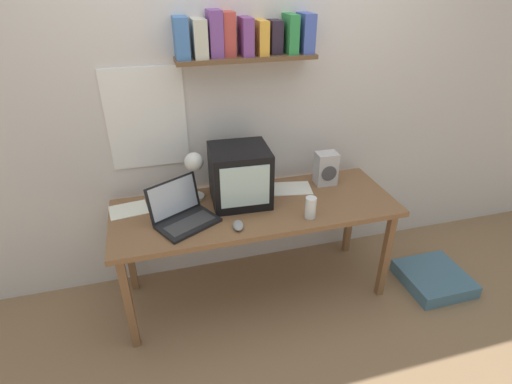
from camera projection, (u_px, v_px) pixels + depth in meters
name	position (u px, v px, depth m)	size (l,w,h in m)	color
ground_plane	(256.00, 290.00, 2.85)	(12.00, 12.00, 0.00)	#927150
back_wall	(239.00, 93.00, 2.55)	(5.60, 0.24, 2.60)	silver
corner_desk	(256.00, 214.00, 2.53)	(1.78, 0.64, 0.70)	brown
crt_monitor	(240.00, 175.00, 2.48)	(0.37, 0.36, 0.36)	black
laptop	(182.00, 212.00, 2.33)	(0.42, 0.40, 0.24)	black
desk_lamp	(194.00, 167.00, 2.42)	(0.12, 0.19, 0.34)	silver
juice_glass	(311.00, 208.00, 2.36)	(0.07, 0.07, 0.13)	white
space_heater	(326.00, 169.00, 2.71)	(0.14, 0.12, 0.23)	silver
computer_mouse	(238.00, 225.00, 2.29)	(0.07, 0.11, 0.03)	gray
loose_paper_near_monitor	(129.00, 210.00, 2.46)	(0.25, 0.20, 0.00)	white
open_notebook	(291.00, 188.00, 2.70)	(0.30, 0.23, 0.00)	white
floor_cushion	(434.00, 278.00, 2.89)	(0.44, 0.44, 0.10)	slate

